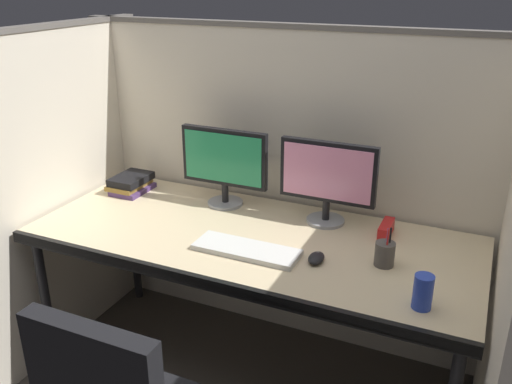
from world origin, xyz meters
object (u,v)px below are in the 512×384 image
Objects in this scene: monitor_right at (328,177)px; book_stack at (131,183)px; red_stapler at (386,229)px; pen_cup at (385,254)px; soda_can at (423,292)px; monitor_left at (224,162)px; desk at (250,247)px; keyboard_main at (247,250)px; computer_mouse at (316,258)px.

monitor_right is 1.03m from book_stack.
pen_cup is (0.05, -0.26, 0.02)m from red_stapler.
soda_can is 0.81× the size of red_stapler.
red_stapler is 0.26m from pen_cup.
monitor_left is 2.87× the size of red_stapler.
desk is at bearing -46.02° from monitor_left.
pen_cup reaches higher than keyboard_main.
monitor_left is 0.55m from book_stack.
computer_mouse is 0.60× the size of pen_cup.
pen_cup is at bearing -79.75° from red_stapler.
monitor_right reaches higher than desk.
monitor_right reaches higher than soda_can.
keyboard_main is at bearing -141.30° from red_stapler.
monitor_right is at bearing 63.31° from keyboard_main.
monitor_right is (0.50, 0.01, 0.00)m from monitor_left.
monitor_right is at bearing 102.05° from computer_mouse.
red_stapler is at bearing 60.08° from computer_mouse.
book_stack is at bearing 156.58° from keyboard_main.
desk is 0.58m from pen_cup.
pen_cup is at bearing -40.95° from monitor_right.
desk is at bearing -15.91° from book_stack.
book_stack is at bearing 163.98° from computer_mouse.
monitor_left is at bearing 161.60° from pen_cup.
monitor_right is 2.87× the size of red_stapler.
desk is 0.58m from red_stapler.
computer_mouse is at bearing -16.29° from desk.
monitor_left is 1.00× the size of monitor_right.
soda_can is at bearing -65.86° from red_stapler.
soda_can reaches higher than red_stapler.
desk is 0.15m from keyboard_main.
soda_can is at bearing -17.08° from book_stack.
book_stack is (-0.82, 0.35, 0.03)m from keyboard_main.
desk is 0.45m from monitor_right.
desk is at bearing -132.96° from monitor_right.
pen_cup is at bearing 13.19° from keyboard_main.
red_stapler is at bearing -1.10° from monitor_left.
soda_can is at bearing -9.10° from keyboard_main.
red_stapler is (0.27, -0.02, -0.19)m from monitor_right.
book_stack is at bearing 164.09° from desk.
book_stack is at bearing -178.76° from red_stapler.
desk is 0.79m from soda_can.
computer_mouse is (0.58, -0.36, -0.20)m from monitor_left.
soda_can is (0.50, -0.51, -0.15)m from monitor_right.
soda_can is 0.76× the size of pen_cup.
book_stack is (-0.77, 0.22, 0.09)m from desk.
monitor_left is 1.00× the size of keyboard_main.
monitor_right reaches higher than computer_mouse.
monitor_left is 2.68× the size of pen_cup.
keyboard_main is 4.48× the size of computer_mouse.
pen_cup is at bearing 126.64° from soda_can.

